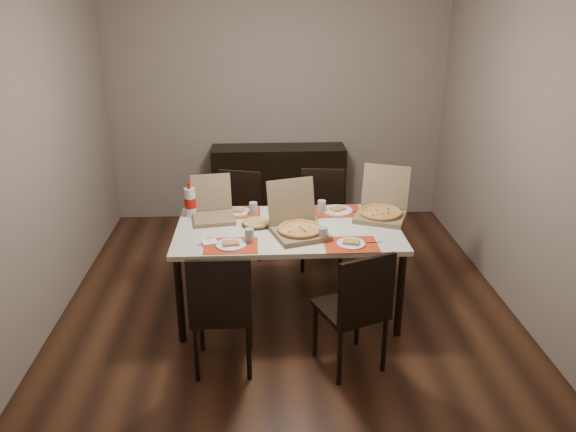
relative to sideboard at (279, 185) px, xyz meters
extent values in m
cube|color=#422414|center=(0.00, -1.78, -0.46)|extent=(3.80, 4.00, 0.02)
cube|color=gray|center=(0.00, 0.23, 0.85)|extent=(3.80, 0.02, 2.60)
cube|color=gray|center=(-1.91, -1.78, 0.85)|extent=(0.02, 4.00, 2.60)
cube|color=gray|center=(1.91, -1.78, 0.85)|extent=(0.02, 4.00, 2.60)
cube|color=black|center=(0.00, 0.00, 0.00)|extent=(1.50, 0.40, 0.90)
cube|color=beige|center=(0.01, -1.97, 0.28)|extent=(1.80, 1.00, 0.04)
cylinder|color=black|center=(-0.83, -2.41, -0.10)|extent=(0.06, 0.06, 0.71)
cylinder|color=black|center=(0.85, -2.41, -0.10)|extent=(0.06, 0.06, 0.71)
cylinder|color=black|center=(-0.83, -1.53, -0.10)|extent=(0.06, 0.06, 0.71)
cylinder|color=black|center=(0.85, -1.53, -0.10)|extent=(0.06, 0.06, 0.71)
cube|color=black|center=(-0.49, -2.72, 0.00)|extent=(0.42, 0.42, 0.04)
cube|color=black|center=(-0.49, -2.91, 0.25)|extent=(0.42, 0.03, 0.46)
cylinder|color=black|center=(-0.67, -2.90, -0.24)|extent=(0.04, 0.04, 0.43)
cylinder|color=black|center=(-0.31, -2.90, -0.24)|extent=(0.04, 0.04, 0.43)
cylinder|color=black|center=(-0.67, -2.54, -0.24)|extent=(0.04, 0.04, 0.43)
cylinder|color=black|center=(-0.31, -2.54, -0.24)|extent=(0.04, 0.04, 0.43)
cube|color=black|center=(0.40, -2.76, 0.00)|extent=(0.55, 0.55, 0.04)
cube|color=black|center=(0.47, -2.93, 0.25)|extent=(0.40, 0.18, 0.46)
cylinder|color=black|center=(0.30, -2.99, -0.24)|extent=(0.04, 0.04, 0.43)
cylinder|color=black|center=(0.64, -2.86, -0.24)|extent=(0.04, 0.04, 0.43)
cylinder|color=black|center=(0.17, -2.66, -0.24)|extent=(0.04, 0.04, 0.43)
cylinder|color=black|center=(0.50, -2.52, -0.24)|extent=(0.04, 0.04, 0.43)
cube|color=black|center=(-0.46, -1.17, 0.00)|extent=(0.52, 0.52, 0.04)
cube|color=black|center=(-0.41, -0.98, 0.25)|extent=(0.41, 0.14, 0.46)
cylinder|color=black|center=(-0.24, -1.04, -0.24)|extent=(0.04, 0.04, 0.43)
cylinder|color=black|center=(-0.58, -0.94, -0.24)|extent=(0.04, 0.04, 0.43)
cylinder|color=black|center=(-0.34, -1.39, -0.24)|extent=(0.04, 0.04, 0.43)
cylinder|color=black|center=(-0.68, -1.29, -0.24)|extent=(0.04, 0.04, 0.43)
cube|color=black|center=(0.38, -1.15, 0.00)|extent=(0.46, 0.46, 0.04)
cube|color=black|center=(0.40, -0.96, 0.25)|extent=(0.42, 0.07, 0.46)
cylinder|color=black|center=(0.58, -0.99, -0.24)|extent=(0.04, 0.04, 0.43)
cylinder|color=black|center=(0.22, -0.95, -0.24)|extent=(0.04, 0.04, 0.43)
cylinder|color=black|center=(0.54, -1.35, -0.24)|extent=(0.04, 0.04, 0.43)
cylinder|color=black|center=(0.18, -1.31, -0.24)|extent=(0.04, 0.04, 0.43)
cube|color=red|center=(-0.44, -2.31, 0.30)|extent=(0.40, 0.30, 0.00)
cylinder|color=white|center=(-0.44, -2.31, 0.31)|extent=(0.23, 0.23, 0.01)
cube|color=#DAC66D|center=(-0.44, -2.31, 0.33)|extent=(0.13, 0.11, 0.02)
cylinder|color=#94979E|center=(-0.30, -2.25, 0.36)|extent=(0.07, 0.07, 0.11)
cube|color=#B2B2B7|center=(-0.60, -2.27, 0.30)|extent=(0.20, 0.04, 0.00)
cube|color=white|center=(-0.60, -2.27, 0.31)|extent=(0.13, 0.13, 0.02)
cube|color=red|center=(0.46, -2.33, 0.30)|extent=(0.40, 0.30, 0.00)
cylinder|color=white|center=(0.46, -2.33, 0.31)|extent=(0.21, 0.21, 0.01)
cube|color=#DAC66D|center=(0.46, -2.33, 0.33)|extent=(0.14, 0.12, 0.02)
cylinder|color=#94979E|center=(0.26, -2.25, 0.36)|extent=(0.07, 0.07, 0.11)
cube|color=#B2B2B7|center=(0.61, -2.31, 0.30)|extent=(0.20, 0.04, 0.00)
cube|color=red|center=(-0.42, -1.62, 0.30)|extent=(0.40, 0.30, 0.00)
cylinder|color=white|center=(-0.42, -1.62, 0.31)|extent=(0.22, 0.22, 0.01)
cube|color=#DAC66D|center=(-0.42, -1.62, 0.33)|extent=(0.14, 0.13, 0.02)
cylinder|color=#94979E|center=(-0.28, -1.68, 0.36)|extent=(0.07, 0.07, 0.11)
cube|color=#B2B2B7|center=(-0.63, -1.63, 0.30)|extent=(0.20, 0.04, 0.00)
cube|color=white|center=(-0.58, -1.58, 0.31)|extent=(0.13, 0.13, 0.02)
cube|color=red|center=(0.45, -1.64, 0.30)|extent=(0.40, 0.30, 0.00)
cylinder|color=white|center=(0.45, -1.64, 0.31)|extent=(0.26, 0.26, 0.01)
cube|color=#DAC66D|center=(0.45, -1.64, 0.33)|extent=(0.15, 0.14, 0.02)
cylinder|color=#94979E|center=(0.31, -1.66, 0.36)|extent=(0.07, 0.07, 0.11)
cube|color=#B2B2B7|center=(0.63, -1.66, 0.30)|extent=(0.20, 0.04, 0.00)
cube|color=white|center=(0.14, -2.06, 0.31)|extent=(0.15, 0.16, 0.02)
cube|color=brown|center=(0.09, -2.14, 0.32)|extent=(0.49, 0.49, 0.04)
cube|color=brown|center=(0.03, -1.95, 0.52)|extent=(0.40, 0.20, 0.35)
cylinder|color=#DAC66D|center=(0.09, -2.14, 0.35)|extent=(0.42, 0.42, 0.02)
cube|color=brown|center=(0.79, -1.81, 0.32)|extent=(0.52, 0.52, 0.04)
cube|color=brown|center=(0.86, -1.63, 0.52)|extent=(0.40, 0.23, 0.36)
cylinder|color=#DAC66D|center=(0.79, -1.81, 0.35)|extent=(0.44, 0.44, 0.02)
cube|color=brown|center=(-0.60, -1.78, 0.32)|extent=(0.39, 0.39, 0.03)
cube|color=brown|center=(-0.63, -1.61, 0.49)|extent=(0.34, 0.13, 0.30)
cylinder|color=black|center=(-0.25, -1.91, 0.31)|extent=(0.24, 0.24, 0.01)
cylinder|color=#D8AA53|center=(-0.25, -1.91, 0.32)|extent=(0.22, 0.22, 0.02)
imported|color=white|center=(0.03, -1.82, 0.31)|extent=(0.14, 0.14, 0.03)
cylinder|color=silver|center=(-0.81, -1.67, 0.42)|extent=(0.09, 0.09, 0.24)
cylinder|color=#B61208|center=(-0.81, -1.67, 0.42)|extent=(0.10, 0.10, 0.08)
cylinder|color=#B61208|center=(-0.81, -1.67, 0.57)|extent=(0.03, 0.03, 0.05)
camera|label=1|loc=(-0.21, -6.14, 2.06)|focal=35.00mm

